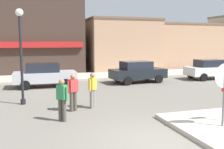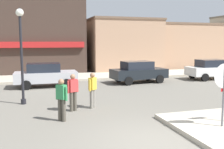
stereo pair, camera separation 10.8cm
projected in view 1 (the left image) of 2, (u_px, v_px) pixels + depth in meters
ground_plane at (161, 142)px, 7.83m from camera, size 160.00×160.00×0.00m
kerb_far at (77, 77)px, 21.67m from camera, size 80.00×4.00×0.15m
stop_sign at (224, 86)px, 8.71m from camera, size 0.82×0.07×2.30m
lamp_post at (21, 42)px, 12.17m from camera, size 0.36×0.36×4.54m
parked_car_nearest at (45, 75)px, 17.18m from camera, size 4.02×1.93×1.56m
parked_car_second at (138, 72)px, 18.99m from camera, size 4.15×2.18×1.56m
parked_car_third at (211, 69)px, 20.75m from camera, size 4.03×1.94×1.56m
pedestrian_crossing_near at (93, 89)px, 11.72m from camera, size 0.45×0.45×1.61m
pedestrian_crossing_far at (73, 91)px, 11.21m from camera, size 0.54×0.35×1.61m
pedestrian_kerb_side at (62, 99)px, 9.79m from camera, size 0.44×0.47×1.61m
building_corner_shop at (19, 30)px, 25.02m from camera, size 11.86×7.50×8.10m
building_storefront_left_near at (118, 45)px, 28.05m from camera, size 7.12×7.59×5.23m
building_storefront_left_mid at (185, 46)px, 30.53m from camera, size 8.91×5.49×4.94m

